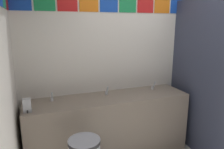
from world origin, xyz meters
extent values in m
cube|color=silver|center=(0.00, 1.51, 1.40)|extent=(3.95, 0.08, 2.81)
cube|color=#1E8C4C|center=(-1.55, 1.47, 2.13)|extent=(0.26, 0.01, 0.26)
cube|color=red|center=(-1.27, 1.47, 2.13)|extent=(0.26, 0.01, 0.26)
cube|color=orange|center=(-0.99, 1.47, 2.13)|extent=(0.26, 0.01, 0.26)
cube|color=#1947B7|center=(-0.71, 1.47, 2.13)|extent=(0.26, 0.01, 0.26)
cube|color=#1E8C4C|center=(-0.42, 1.47, 2.13)|extent=(0.26, 0.01, 0.26)
cube|color=red|center=(-0.14, 1.47, 2.13)|extent=(0.26, 0.01, 0.26)
cube|color=orange|center=(0.14, 1.47, 2.13)|extent=(0.26, 0.01, 0.26)
cube|color=#1947B7|center=(0.42, 1.47, 2.13)|extent=(0.26, 0.01, 0.26)
cube|color=#1E8C4C|center=(0.71, 1.47, 2.13)|extent=(0.26, 0.01, 0.26)
cube|color=red|center=(0.99, 1.47, 2.13)|extent=(0.26, 0.01, 0.26)
cube|color=orange|center=(1.27, 1.47, 2.13)|extent=(0.26, 0.01, 0.26)
cube|color=gray|center=(-0.81, 1.19, 0.43)|extent=(2.24, 0.56, 0.87)
cube|color=gray|center=(-0.81, 1.46, 0.83)|extent=(2.24, 0.03, 0.08)
cylinder|color=white|center=(-1.55, 1.16, 0.81)|extent=(0.34, 0.34, 0.10)
cylinder|color=white|center=(-0.81, 1.16, 0.81)|extent=(0.34, 0.34, 0.10)
cylinder|color=white|center=(-0.06, 1.16, 0.81)|extent=(0.34, 0.34, 0.10)
cylinder|color=silver|center=(-1.55, 1.30, 0.89)|extent=(0.04, 0.04, 0.05)
cylinder|color=silver|center=(-1.55, 1.25, 0.96)|extent=(0.02, 0.06, 0.09)
cylinder|color=silver|center=(-0.81, 1.30, 0.89)|extent=(0.04, 0.04, 0.05)
cylinder|color=silver|center=(-0.81, 1.25, 0.96)|extent=(0.02, 0.06, 0.09)
cylinder|color=silver|center=(-0.06, 1.30, 0.89)|extent=(0.04, 0.04, 0.05)
cylinder|color=silver|center=(-0.06, 1.25, 0.96)|extent=(0.02, 0.06, 0.09)
cube|color=#B7BABF|center=(-1.85, 1.03, 0.95)|extent=(0.09, 0.07, 0.16)
cylinder|color=black|center=(-1.85, 0.99, 0.89)|extent=(0.02, 0.02, 0.03)
cube|color=#33384C|center=(0.42, 0.74, 1.10)|extent=(0.04, 1.46, 2.19)
cylinder|color=white|center=(0.89, 1.07, 0.20)|extent=(0.38, 0.38, 0.40)
torus|color=white|center=(0.89, 1.07, 0.42)|extent=(0.39, 0.39, 0.05)
cube|color=white|center=(0.89, 1.28, 0.57)|extent=(0.34, 0.17, 0.34)
cylinder|color=#262628|center=(-1.31, 0.53, 0.66)|extent=(0.34, 0.34, 0.04)
camera|label=1|loc=(-1.73, -1.45, 1.86)|focal=34.49mm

